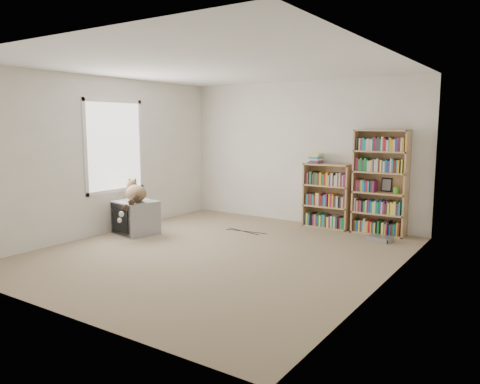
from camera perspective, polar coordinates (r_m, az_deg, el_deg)
The scene contains 17 objects.
floor at distance 6.48m, azimuth -2.59°, elevation -7.46°, with size 4.50×5.00×0.01m, color gray.
wall_back at distance 8.40m, azimuth 7.50°, elevation 4.75°, with size 4.50×0.02×2.50m, color white.
wall_front at distance 4.50m, azimuth -21.83°, elevation 1.23°, with size 4.50×0.02×2.50m, color white.
wall_left at distance 7.80m, azimuth -16.16°, elevation 4.23°, with size 0.02×5.00×2.50m, color white.
wall_right at distance 5.25m, azimuth 17.57°, elevation 2.37°, with size 0.02×5.00×2.50m, color white.
ceiling at distance 6.28m, azimuth -2.74°, elevation 15.07°, with size 4.50×5.00×0.02m, color white.
window at distance 7.91m, azimuth -15.04°, elevation 5.42°, with size 0.02×1.22×1.52m, color white.
crt_tv at distance 7.72m, azimuth -12.56°, elevation -3.05°, with size 0.71×0.66×0.54m.
cat at distance 7.57m, azimuth -12.81°, elevation -0.46°, with size 0.62×0.76×0.58m.
bookcase_tall at distance 7.77m, azimuth 16.75°, elevation 0.85°, with size 0.84×0.30×1.67m.
bookcase_short at distance 8.11m, azimuth 10.61°, elevation -0.75°, with size 0.79×0.30×1.09m.
book_stack at distance 8.07m, azimuth 9.32°, elevation 4.06°, with size 0.20×0.27×0.17m, color #A9161D.
green_mug at distance 7.69m, azimuth 18.54°, elevation 0.23°, with size 0.10×0.10×0.11m, color #509B2C.
framed_print at distance 7.83m, azimuth 17.45°, elevation 0.84°, with size 0.17×0.01×0.22m, color black.
dvd_player at distance 7.41m, azimuth 16.67°, elevation -5.47°, with size 0.34×0.24×0.08m, color #A0A0A5.
wall_outlet at distance 8.26m, azimuth -12.98°, elevation -1.95°, with size 0.01×0.08×0.13m, color silver.
floor_cables at distance 7.88m, azimuth 2.79°, elevation -4.57°, with size 1.20×0.70×0.01m, color black, non-canonical shape.
Camera 1 is at (3.69, -5.03, 1.76)m, focal length 35.00 mm.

